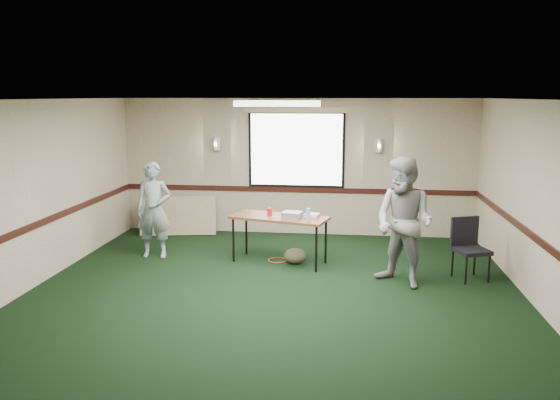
# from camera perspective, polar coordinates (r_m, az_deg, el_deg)

# --- Properties ---
(ground) EXTENTS (8.00, 8.00, 0.00)m
(ground) POSITION_cam_1_polar(r_m,az_deg,el_deg) (7.33, -1.25, -11.19)
(ground) COLOR black
(ground) RESTS_ON ground
(room_shell) EXTENTS (8.00, 8.02, 8.00)m
(room_shell) POSITION_cam_1_polar(r_m,az_deg,el_deg) (8.97, 0.63, 3.37)
(room_shell) COLOR tan
(room_shell) RESTS_ON ground
(folding_table) EXTENTS (1.69, 1.02, 0.79)m
(folding_table) POSITION_cam_1_polar(r_m,az_deg,el_deg) (9.00, -0.07, -2.08)
(folding_table) COLOR #4F3016
(folding_table) RESTS_ON ground
(projector) EXTENTS (0.35, 0.31, 0.10)m
(projector) POSITION_cam_1_polar(r_m,az_deg,el_deg) (8.87, 1.27, -1.56)
(projector) COLOR gray
(projector) RESTS_ON folding_table
(game_console) EXTENTS (0.26, 0.23, 0.06)m
(game_console) POSITION_cam_1_polar(r_m,az_deg,el_deg) (8.97, 3.37, -1.59)
(game_console) COLOR silver
(game_console) RESTS_ON folding_table
(red_cup) EXTENTS (0.08, 0.08, 0.12)m
(red_cup) POSITION_cam_1_polar(r_m,az_deg,el_deg) (9.06, -1.10, -1.23)
(red_cup) COLOR red
(red_cup) RESTS_ON folding_table
(water_bottle) EXTENTS (0.06, 0.06, 0.20)m
(water_bottle) POSITION_cam_1_polar(r_m,az_deg,el_deg) (8.70, 2.98, -1.50)
(water_bottle) COLOR #81B1D3
(water_bottle) RESTS_ON folding_table
(duffel_bag) EXTENTS (0.41, 0.33, 0.26)m
(duffel_bag) POSITION_cam_1_polar(r_m,az_deg,el_deg) (9.10, 1.57, -5.87)
(duffel_bag) COLOR #4E482C
(duffel_bag) RESTS_ON ground
(cable_coil) EXTENTS (0.40, 0.40, 0.02)m
(cable_coil) POSITION_cam_1_polar(r_m,az_deg,el_deg) (9.29, -0.30, -6.30)
(cable_coil) COLOR #E04D1C
(cable_coil) RESTS_ON ground
(folded_table) EXTENTS (1.52, 0.50, 0.77)m
(folded_table) POSITION_cam_1_polar(r_m,az_deg,el_deg) (11.09, -10.61, -1.64)
(folded_table) COLOR #9E8461
(folded_table) RESTS_ON ground
(conference_chair) EXTENTS (0.59, 0.60, 0.93)m
(conference_chair) POSITION_cam_1_polar(r_m,az_deg,el_deg) (8.79, 19.09, -4.28)
(conference_chair) COLOR black
(conference_chair) RESTS_ON ground
(person_left) EXTENTS (0.64, 0.45, 1.66)m
(person_left) POSITION_cam_1_polar(r_m,az_deg,el_deg) (9.59, -13.06, -0.99)
(person_left) COLOR #3A5480
(person_left) RESTS_ON ground
(person_right) EXTENTS (1.17, 1.13, 1.89)m
(person_right) POSITION_cam_1_polar(r_m,az_deg,el_deg) (8.08, 12.82, -2.30)
(person_right) COLOR #758CB7
(person_right) RESTS_ON ground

